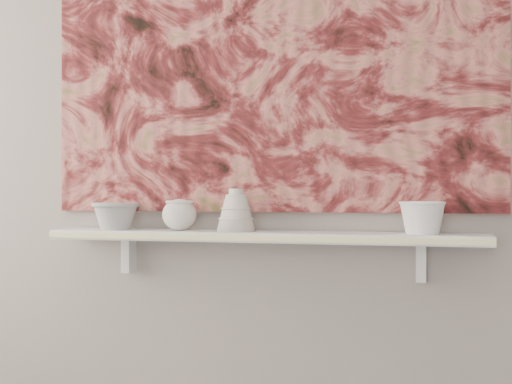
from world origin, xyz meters
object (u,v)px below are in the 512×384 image
(painting, at_px, (268,44))
(bowl_grey, at_px, (116,215))
(cup_cream, at_px, (179,215))
(bowl_white, at_px, (422,217))
(bell_vessel, at_px, (236,210))
(shelf, at_px, (262,236))

(painting, bearing_deg, bowl_grey, -170.97)
(cup_cream, height_order, bowl_white, cup_cream)
(painting, distance_m, bell_vessel, 0.55)
(shelf, height_order, bowl_white, bowl_white)
(painting, xyz_separation_m, bowl_grey, (-0.51, -0.08, -0.56))
(shelf, relative_size, painting, 0.93)
(shelf, distance_m, bell_vessel, 0.12)
(shelf, relative_size, bowl_grey, 8.62)
(shelf, bearing_deg, cup_cream, 180.00)
(bell_vessel, height_order, bowl_white, bell_vessel)
(shelf, distance_m, bowl_white, 0.50)
(bowl_grey, height_order, bell_vessel, bell_vessel)
(painting, bearing_deg, bell_vessel, -136.64)
(bell_vessel, bearing_deg, painting, 43.36)
(bowl_grey, distance_m, bell_vessel, 0.42)
(cup_cream, bearing_deg, painting, 16.10)
(bowl_grey, bearing_deg, shelf, 0.00)
(shelf, height_order, bowl_grey, bowl_grey)
(painting, bearing_deg, bowl_white, -9.23)
(bowl_grey, relative_size, bell_vessel, 1.18)
(cup_cream, distance_m, bowl_white, 0.77)
(cup_cream, xyz_separation_m, bell_vessel, (0.19, 0.00, 0.02))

